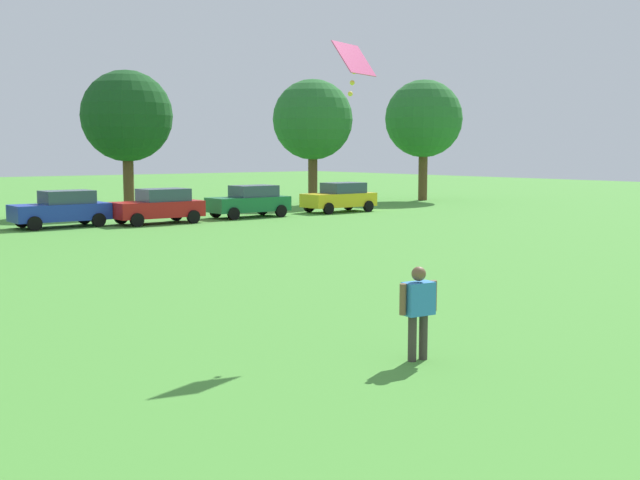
{
  "coord_description": "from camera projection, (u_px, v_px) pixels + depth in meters",
  "views": [
    {
      "loc": [
        -3.11,
        0.48,
        3.49
      ],
      "look_at": [
        3.08,
        8.55,
        2.33
      ],
      "focal_mm": 44.04,
      "sensor_mm": 36.0,
      "label": 1
    }
  ],
  "objects": [
    {
      "name": "parked_car_blue_3",
      "position": [
        62.0,
        209.0,
        36.0
      ],
      "size": [
        4.3,
        2.02,
        1.68
      ],
      "rotation": [
        0.0,
        0.0,
        3.14
      ],
      "color": "#1E38AD",
      "rests_on": "ground"
    },
    {
      "name": "parked_car_red_4",
      "position": [
        159.0,
        206.0,
        37.76
      ],
      "size": [
        4.3,
        2.02,
        1.68
      ],
      "rotation": [
        0.0,
        0.0,
        3.14
      ],
      "color": "red",
      "rests_on": "ground"
    },
    {
      "name": "tree_far_right",
      "position": [
        424.0,
        119.0,
        55.17
      ],
      "size": [
        5.44,
        5.44,
        8.47
      ],
      "color": "brown",
      "rests_on": "ground"
    },
    {
      "name": "parked_car_green_5",
      "position": [
        250.0,
        201.0,
        41.4
      ],
      "size": [
        4.3,
        2.02,
        1.68
      ],
      "rotation": [
        0.0,
        0.0,
        3.14
      ],
      "color": "#196B38",
      "rests_on": "ground"
    },
    {
      "name": "tree_right",
      "position": [
        313.0,
        120.0,
        50.96
      ],
      "size": [
        5.21,
        5.21,
        8.13
      ],
      "color": "brown",
      "rests_on": "ground"
    },
    {
      "name": "parked_car_yellow_6",
      "position": [
        340.0,
        197.0,
        44.98
      ],
      "size": [
        4.3,
        2.02,
        1.68
      ],
      "rotation": [
        0.0,
        0.0,
        3.14
      ],
      "color": "yellow",
      "rests_on": "ground"
    },
    {
      "name": "adult_bystander",
      "position": [
        418.0,
        305.0,
        13.05
      ],
      "size": [
        0.75,
        0.35,
        1.59
      ],
      "rotation": [
        0.0,
        0.0,
        6.17
      ],
      "color": "#3F3833",
      "rests_on": "ground"
    },
    {
      "name": "tree_center_right",
      "position": [
        127.0,
        117.0,
        44.34
      ],
      "size": [
        5.16,
        5.16,
        8.04
      ],
      "color": "brown",
      "rests_on": "ground"
    },
    {
      "name": "kite",
      "position": [
        354.0,
        63.0,
        15.59
      ],
      "size": [
        1.12,
        0.79,
        1.06
      ],
      "color": "#F24C8C"
    }
  ]
}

